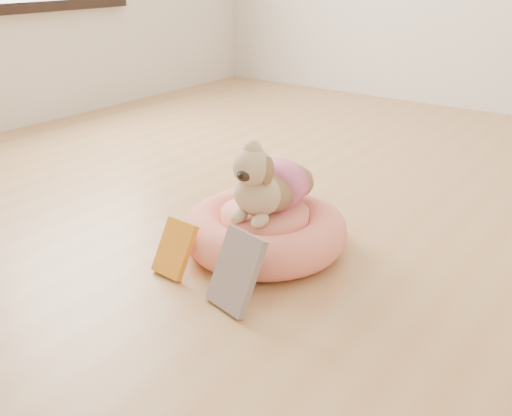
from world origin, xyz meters
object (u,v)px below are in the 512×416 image
Objects in this scene: pet_bed at (265,230)px; book_yellow at (175,248)px; dog at (268,171)px; book_white at (236,271)px.

book_yellow is at bearing -114.21° from pet_bed.
book_yellow is at bearing -122.93° from dog.
dog is 0.39m from book_yellow.
pet_bed is 2.46× the size of book_white.
dog is 0.40m from book_white.
book_yellow is (-0.13, -0.30, 0.01)m from pet_bed.
book_white reaches higher than book_yellow.
pet_bed is 0.21m from dog.
pet_bed is 0.33m from book_yellow.
book_yellow reaches higher than pet_bed.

